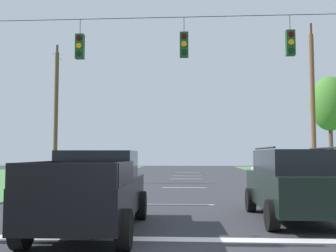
{
  "coord_description": "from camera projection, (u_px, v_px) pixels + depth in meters",
  "views": [
    {
      "loc": [
        0.44,
        -5.98,
        1.85
      ],
      "look_at": [
        -0.52,
        9.84,
        3.0
      ],
      "focal_mm": 42.17,
      "sensor_mm": 36.0,
      "label": 1
    }
  ],
  "objects": [
    {
      "name": "stop_bar_stripe",
      "position": [
        172.0,
        239.0,
        8.61
      ],
      "size": [
        13.04,
        0.45,
        0.01
      ],
      "primitive_type": "cube",
      "color": "white",
      "rests_on": "ground"
    },
    {
      "name": "lane_dash_0",
      "position": [
        180.0,
        205.0,
        14.59
      ],
      "size": [
        2.5,
        0.15,
        0.01
      ],
      "primitive_type": "cube",
      "rotation": [
        0.0,
        0.0,
        1.57
      ],
      "color": "white",
      "rests_on": "ground"
    },
    {
      "name": "lane_dash_1",
      "position": [
        184.0,
        188.0,
        22.13
      ],
      "size": [
        2.5,
        0.15,
        0.01
      ],
      "primitive_type": "cube",
      "rotation": [
        0.0,
        0.0,
        1.57
      ],
      "color": "white",
      "rests_on": "ground"
    },
    {
      "name": "lane_dash_2",
      "position": [
        186.0,
        179.0,
        30.02
      ],
      "size": [
        2.5,
        0.15,
        0.01
      ],
      "primitive_type": "cube",
      "rotation": [
        0.0,
        0.0,
        1.57
      ],
      "color": "white",
      "rests_on": "ground"
    },
    {
      "name": "lane_dash_3",
      "position": [
        187.0,
        176.0,
        34.28
      ],
      "size": [
        2.5,
        0.15,
        0.01
      ],
      "primitive_type": "cube",
      "rotation": [
        0.0,
        0.0,
        1.57
      ],
      "color": "white",
      "rests_on": "ground"
    },
    {
      "name": "lane_dash_4",
      "position": [
        188.0,
        172.0,
        40.9
      ],
      "size": [
        2.5,
        0.15,
        0.01
      ],
      "primitive_type": "cube",
      "rotation": [
        0.0,
        0.0,
        1.57
      ],
      "color": "white",
      "rests_on": "ground"
    },
    {
      "name": "overhead_signal_span",
      "position": [
        181.0,
        94.0,
        14.7
      ],
      "size": [
        16.2,
        0.31,
        7.54
      ],
      "color": "brown",
      "rests_on": "ground"
    },
    {
      "name": "pickup_truck",
      "position": [
        94.0,
        191.0,
        9.61
      ],
      "size": [
        2.46,
        5.48,
        1.95
      ],
      "color": "black",
      "rests_on": "ground"
    },
    {
      "name": "suv_black",
      "position": [
        294.0,
        183.0,
        11.12
      ],
      "size": [
        2.25,
        4.82,
        2.05
      ],
      "color": "black",
      "rests_on": "ground"
    },
    {
      "name": "distant_car_crossing_white",
      "position": [
        286.0,
        171.0,
        26.23
      ],
      "size": [
        4.36,
        2.13,
        1.52
      ],
      "color": "silver",
      "rests_on": "ground"
    },
    {
      "name": "utility_pole_mid_right",
      "position": [
        313.0,
        105.0,
        24.56
      ],
      "size": [
        0.28,
        1.86,
        10.15
      ],
      "color": "brown",
      "rests_on": "ground"
    },
    {
      "name": "utility_pole_near_left",
      "position": [
        56.0,
        114.0,
        26.06
      ],
      "size": [
        0.27,
        1.55,
        9.19
      ],
      "color": "brown",
      "rests_on": "ground"
    },
    {
      "name": "tree_roadside_right",
      "position": [
        330.0,
        104.0,
        32.67
      ],
      "size": [
        3.18,
        3.18,
        8.34
      ],
      "color": "brown",
      "rests_on": "ground"
    }
  ]
}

